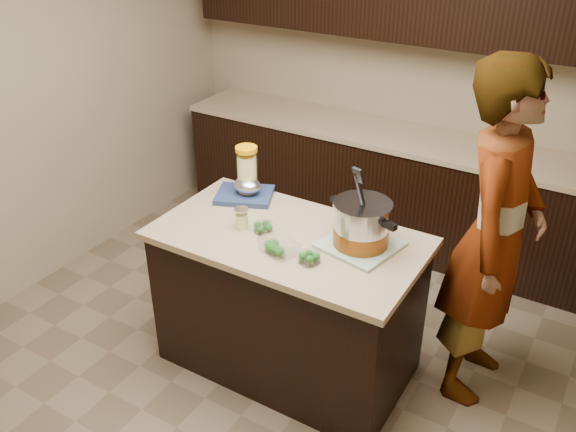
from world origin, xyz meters
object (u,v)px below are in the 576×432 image
object	(u,v)px
stock_pot	(361,227)
island	(288,302)
lemonade_pitcher	(247,174)
person	(494,238)

from	to	relation	value
stock_pot	island	bearing A→B (deg)	-149.33
stock_pot	lemonade_pitcher	distance (m)	0.85
island	lemonade_pitcher	distance (m)	0.79
island	stock_pot	xyz separation A→B (m)	(0.38, 0.10, 0.57)
stock_pot	person	world-z (taller)	person
stock_pot	lemonade_pitcher	bearing A→B (deg)	-175.61
island	person	world-z (taller)	person
island	person	distance (m)	1.19
island	person	xyz separation A→B (m)	(0.98, 0.44, 0.51)
stock_pot	person	distance (m)	0.69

